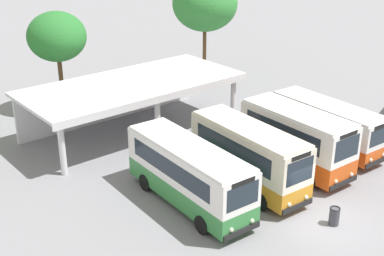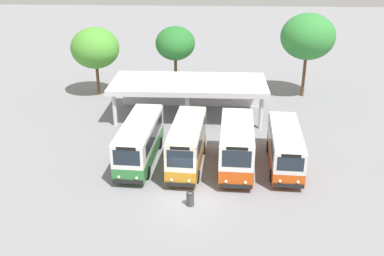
# 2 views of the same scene
# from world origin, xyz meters

# --- Properties ---
(ground_plane) EXTENTS (180.00, 180.00, 0.00)m
(ground_plane) POSITION_xyz_m (0.00, 0.00, 0.00)
(ground_plane) COLOR gray
(city_bus_nearest_orange) EXTENTS (2.63, 8.12, 3.19)m
(city_bus_nearest_orange) POSITION_xyz_m (-3.92, 5.33, 1.77)
(city_bus_nearest_orange) COLOR black
(city_bus_nearest_orange) RESTS_ON ground
(city_bus_second_in_row) EXTENTS (2.58, 7.43, 3.41)m
(city_bus_second_in_row) POSITION_xyz_m (-0.38, 4.77, 1.87)
(city_bus_second_in_row) COLOR black
(city_bus_second_in_row) RESTS_ON ground
(city_bus_middle_cream) EXTENTS (2.64, 6.94, 3.48)m
(city_bus_middle_cream) POSITION_xyz_m (3.16, 4.53, 1.91)
(city_bus_middle_cream) COLOR black
(city_bus_middle_cream) RESTS_ON ground
(city_bus_fourth_amber) EXTENTS (2.53, 7.62, 2.91)m
(city_bus_fourth_amber) POSITION_xyz_m (6.69, 5.12, 1.63)
(city_bus_fourth_amber) COLOR black
(city_bus_fourth_amber) RESTS_ON ground
(terminal_canopy) EXTENTS (14.19, 6.43, 3.40)m
(terminal_canopy) POSITION_xyz_m (-0.84, 15.55, 2.70)
(terminal_canopy) COLOR silver
(terminal_canopy) RESTS_ON ground
(waiting_chair_end_by_column) EXTENTS (0.45, 0.45, 0.86)m
(waiting_chair_end_by_column) POSITION_xyz_m (-1.03, 13.81, 0.52)
(waiting_chair_end_by_column) COLOR slate
(waiting_chair_end_by_column) RESTS_ON ground
(waiting_chair_second_from_end) EXTENTS (0.45, 0.45, 0.86)m
(waiting_chair_second_from_end) POSITION_xyz_m (-0.42, 13.85, 0.52)
(waiting_chair_second_from_end) COLOR slate
(waiting_chair_second_from_end) RESTS_ON ground
(waiting_chair_middle_seat) EXTENTS (0.45, 0.45, 0.86)m
(waiting_chair_middle_seat) POSITION_xyz_m (0.18, 13.78, 0.52)
(waiting_chair_middle_seat) COLOR slate
(waiting_chair_middle_seat) RESTS_ON ground
(roadside_tree_behind_canopy) EXTENTS (4.12, 4.12, 7.20)m
(roadside_tree_behind_canopy) POSITION_xyz_m (-2.64, 21.47, 5.43)
(roadside_tree_behind_canopy) COLOR brown
(roadside_tree_behind_canopy) RESTS_ON ground
(roadside_tree_east_of_canopy) EXTENTS (5.50, 5.50, 8.67)m
(roadside_tree_east_of_canopy) POSITION_xyz_m (10.87, 21.32, 6.32)
(roadside_tree_east_of_canopy) COLOR brown
(roadside_tree_east_of_canopy) RESTS_ON ground
(litter_bin_apron) EXTENTS (0.49, 0.49, 0.90)m
(litter_bin_apron) POSITION_xyz_m (0.13, -0.43, 0.46)
(litter_bin_apron) COLOR #3F3F47
(litter_bin_apron) RESTS_ON ground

